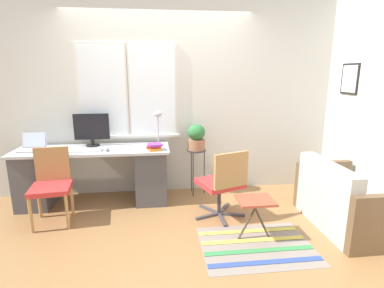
# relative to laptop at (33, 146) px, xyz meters

# --- Properties ---
(ground_plane) EXTENTS (14.00, 14.00, 0.00)m
(ground_plane) POSITION_rel_laptop_xyz_m (1.62, -0.32, -0.79)
(ground_plane) COLOR #9E7042
(wall_back_with_window) EXTENTS (9.00, 0.12, 2.70)m
(wall_back_with_window) POSITION_rel_laptop_xyz_m (1.61, 0.35, 0.56)
(wall_back_with_window) COLOR silver
(wall_back_with_window) RESTS_ON ground_plane
(wall_right_with_picture) EXTENTS (0.08, 9.00, 2.70)m
(wall_right_with_picture) POSITION_rel_laptop_xyz_m (4.12, -0.32, 0.56)
(wall_right_with_picture) COLOR silver
(wall_right_with_picture) RESTS_ON ground_plane
(desk) EXTENTS (1.96, 0.60, 0.74)m
(desk) POSITION_rel_laptop_xyz_m (0.73, -0.02, -0.39)
(desk) COLOR #B2B7BC
(desk) RESTS_ON ground_plane
(laptop) EXTENTS (0.30, 0.26, 0.21)m
(laptop) POSITION_rel_laptop_xyz_m (0.00, 0.00, 0.00)
(laptop) COLOR #B7B7BC
(laptop) RESTS_ON desk
(monitor) EXTENTS (0.46, 0.18, 0.43)m
(monitor) POSITION_rel_laptop_xyz_m (0.71, 0.15, 0.18)
(monitor) COLOR black
(monitor) RESTS_ON desk
(keyboard) EXTENTS (0.38, 0.15, 0.02)m
(keyboard) POSITION_rel_laptop_xyz_m (0.68, -0.14, -0.04)
(keyboard) COLOR silver
(keyboard) RESTS_ON desk
(mouse) EXTENTS (0.04, 0.07, 0.04)m
(mouse) POSITION_rel_laptop_xyz_m (0.94, -0.17, -0.03)
(mouse) COLOR slate
(mouse) RESTS_ON desk
(desk_lamp) EXTENTS (0.13, 0.13, 0.46)m
(desk_lamp) POSITION_rel_laptop_xyz_m (1.58, 0.10, 0.29)
(desk_lamp) COLOR #ADADB2
(desk_lamp) RESTS_ON desk
(book_stack) EXTENTS (0.20, 0.19, 0.08)m
(book_stack) POSITION_rel_laptop_xyz_m (1.53, -0.18, -0.01)
(book_stack) COLOR orange
(book_stack) RESTS_ON desk
(desk_chair_wooden) EXTENTS (0.47, 0.48, 0.85)m
(desk_chair_wooden) POSITION_rel_laptop_xyz_m (0.35, -0.48, -0.33)
(desk_chair_wooden) COLOR #B2844C
(desk_chair_wooden) RESTS_ON ground_plane
(office_chair_swivel) EXTENTS (0.61, 0.61, 0.84)m
(office_chair_swivel) POSITION_rel_laptop_xyz_m (2.32, -0.64, -0.35)
(office_chair_swivel) COLOR #47474C
(office_chair_swivel) RESTS_ON ground_plane
(couch_loveseat) EXTENTS (0.71, 1.18, 0.74)m
(couch_loveseat) POSITION_rel_laptop_xyz_m (3.64, -1.00, -0.52)
(couch_loveseat) COLOR beige
(couch_loveseat) RESTS_ON ground_plane
(plant_stand) EXTENTS (0.27, 0.27, 0.65)m
(plant_stand) POSITION_rel_laptop_xyz_m (2.11, 0.13, -0.21)
(plant_stand) COLOR #333338
(plant_stand) RESTS_ON ground_plane
(potted_plant) EXTENTS (0.24, 0.24, 0.36)m
(potted_plant) POSITION_rel_laptop_xyz_m (2.11, 0.13, 0.04)
(potted_plant) COLOR #9E6B4C
(potted_plant) RESTS_ON plant_stand
(floor_rug_striped) EXTENTS (1.11, 0.84, 0.01)m
(floor_rug_striped) POSITION_rel_laptop_xyz_m (2.53, -1.29, -0.79)
(floor_rug_striped) COLOR gray
(floor_rug_striped) RESTS_ON ground_plane
(folding_stool) EXTENTS (0.37, 0.31, 0.44)m
(folding_stool) POSITION_rel_laptop_xyz_m (2.55, -1.14, -0.40)
(folding_stool) COLOR #B24C33
(folding_stool) RESTS_ON ground_plane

